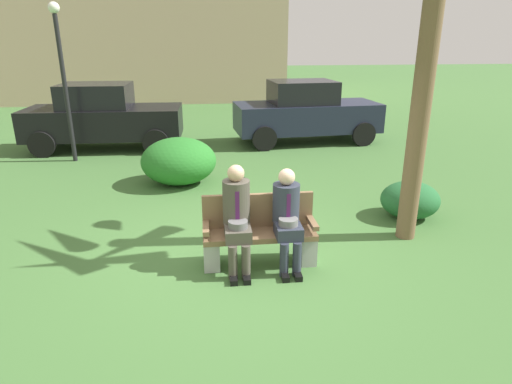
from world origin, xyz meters
name	(u,v)px	position (x,y,z in m)	size (l,w,h in m)	color
ground_plane	(238,256)	(0.00, 0.00, 0.00)	(80.00, 80.00, 0.00)	#416C34
park_bench	(259,234)	(0.26, -0.19, 0.40)	(1.44, 0.44, 0.90)	brown
seated_man_left	(237,214)	(-0.03, -0.31, 0.74)	(0.34, 0.72, 1.34)	#4C473D
seated_man_right	(287,214)	(0.60, -0.32, 0.71)	(0.34, 0.72, 1.27)	#2D3342
shrub_near_bench	(179,161)	(-0.92, 3.24, 0.46)	(1.49, 1.36, 0.93)	#287427
shrub_mid_lawn	(410,200)	(2.89, 1.03, 0.30)	(0.95, 0.87, 0.59)	#236131
parked_car_near	(103,117)	(-2.99, 6.41, 0.84)	(3.94, 1.78, 1.68)	black
parked_car_far	(306,112)	(2.39, 6.56, 0.84)	(4.02, 1.97, 1.68)	#1E2338
street_lamp	(62,67)	(-3.48, 5.26, 2.15)	(0.24, 0.24, 3.50)	black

